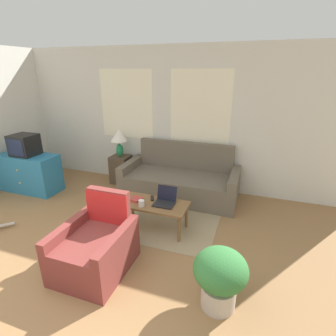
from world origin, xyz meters
TOP-DOWN VIEW (x-y plane):
  - wall_back at (-0.00, 3.54)m, footprint 6.85×0.06m
  - rug at (0.39, 2.46)m, footprint 1.74×1.96m
  - couch at (0.43, 3.09)m, footprint 2.06×0.89m
  - armchair at (0.07, 0.96)m, footprint 0.73×0.85m
  - tv_dresser at (-2.32, 2.35)m, footprint 1.11×0.52m
  - television at (-2.32, 2.35)m, footprint 0.43×0.39m
  - side_table at (-0.89, 3.26)m, footprint 0.36×0.36m
  - table_lamp at (-0.89, 3.26)m, footprint 0.32×0.32m
  - coffee_table at (0.39, 1.91)m, footprint 0.97×0.47m
  - laptop at (0.54, 1.96)m, footprint 0.28×0.27m
  - cup_navy at (0.27, 1.78)m, footprint 0.08×0.08m
  - book_red at (0.12, 1.91)m, footprint 0.20×0.19m
  - tv_remote at (0.32, 2.02)m, footprint 0.10×0.15m
  - potted_plant at (1.49, 0.87)m, footprint 0.52×0.52m

SIDE VIEW (x-z plane):
  - rug at x=0.39m, z-range 0.00..0.01m
  - armchair at x=0.07m, z-range -0.16..0.69m
  - couch at x=0.43m, z-range -0.19..0.74m
  - side_table at x=-0.89m, z-range 0.00..0.56m
  - tv_dresser at x=-2.32m, z-range 0.00..0.71m
  - coffee_table at x=0.39m, z-range 0.15..0.57m
  - potted_plant at x=1.49m, z-range 0.06..0.68m
  - tv_remote at x=0.32m, z-range 0.41..0.43m
  - book_red at x=0.12m, z-range 0.41..0.45m
  - cup_navy at x=0.27m, z-range 0.41..0.50m
  - laptop at x=0.54m, z-range 0.35..0.58m
  - television at x=-2.32m, z-range 0.71..1.09m
  - table_lamp at x=-0.89m, z-range 0.66..1.21m
  - wall_back at x=0.00m, z-range 0.01..2.61m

